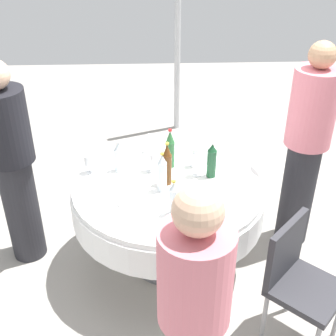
{
  "coord_description": "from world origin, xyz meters",
  "views": [
    {
      "loc": [
        -0.11,
        -2.66,
        2.48
      ],
      "look_at": [
        0.0,
        0.0,
        0.87
      ],
      "focal_mm": 47.56,
      "sensor_mm": 36.0,
      "label": 1
    }
  ],
  "objects": [
    {
      "name": "chair_outer",
      "position": [
        0.76,
        -0.72,
        0.52
      ],
      "size": [
        0.57,
        0.57,
        0.87
      ],
      "rotation": [
        0.0,
        0.0,
        3.95
      ],
      "color": "#2D2D33",
      "rests_on": "ground_plane"
    },
    {
      "name": "plate_front",
      "position": [
        0.37,
        0.35,
        0.75
      ],
      "size": [
        0.23,
        0.23,
        0.02
      ],
      "color": "white",
      "rests_on": "dining_table"
    },
    {
      "name": "person_mid",
      "position": [
        -1.12,
        0.15,
        0.85
      ],
      "size": [
        0.34,
        0.34,
        1.62
      ],
      "rotation": [
        0.0,
        0.0,
        1.44
      ],
      "color": "#26262B",
      "rests_on": "ground_plane"
    },
    {
      "name": "wine_glass_outer",
      "position": [
        -0.12,
        0.17,
        0.85
      ],
      "size": [
        0.08,
        0.08,
        0.16
      ],
      "color": "white",
      "rests_on": "dining_table"
    },
    {
      "name": "spoon_far",
      "position": [
        0.39,
        -0.22,
        0.74
      ],
      "size": [
        0.15,
        0.13,
        0.0
      ],
      "primitive_type": "cube",
      "rotation": [
        0.0,
        0.0,
        0.68
      ],
      "color": "silver",
      "rests_on": "dining_table"
    },
    {
      "name": "wine_glass_rear",
      "position": [
        0.22,
        0.1,
        0.85
      ],
      "size": [
        0.07,
        0.07,
        0.16
      ],
      "color": "white",
      "rests_on": "dining_table"
    },
    {
      "name": "bottle_green_rear",
      "position": [
        0.03,
        0.24,
        0.88
      ],
      "size": [
        0.07,
        0.07,
        0.31
      ],
      "color": "#2D6B38",
      "rests_on": "dining_table"
    },
    {
      "name": "fork_near",
      "position": [
        0.05,
        0.48,
        0.74
      ],
      "size": [
        0.06,
        0.18,
        0.0
      ],
      "primitive_type": "cube",
      "rotation": [
        0.0,
        0.0,
        4.49
      ],
      "color": "silver",
      "rests_on": "dining_table"
    },
    {
      "name": "bottle_clear_far",
      "position": [
        -0.04,
        -0.08,
        0.88
      ],
      "size": [
        0.06,
        0.06,
        0.3
      ],
      "color": "silver",
      "rests_on": "dining_table"
    },
    {
      "name": "bottle_clear_outer",
      "position": [
        -0.36,
        0.19,
        0.85
      ],
      "size": [
        0.07,
        0.07,
        0.24
      ],
      "color": "silver",
      "rests_on": "dining_table"
    },
    {
      "name": "person_near",
      "position": [
        0.07,
        -1.25,
        0.8
      ],
      "size": [
        0.34,
        0.34,
        1.53
      ],
      "rotation": [
        0.0,
        0.0,
        3.2
      ],
      "color": "#4C3F33",
      "rests_on": "ground_plane"
    },
    {
      "name": "person_north",
      "position": [
        1.06,
        0.26,
        0.88
      ],
      "size": [
        0.34,
        0.34,
        1.68
      ],
      "rotation": [
        0.0,
        0.0,
        -1.33
      ],
      "color": "#26262B",
      "rests_on": "ground_plane"
    },
    {
      "name": "plate_right",
      "position": [
        -0.26,
        -0.2,
        0.75
      ],
      "size": [
        0.22,
        0.22,
        0.02
      ],
      "color": "white",
      "rests_on": "dining_table"
    },
    {
      "name": "wine_glass_east",
      "position": [
        0.21,
        0.23,
        0.85
      ],
      "size": [
        0.07,
        0.07,
        0.15
      ],
      "color": "white",
      "rests_on": "dining_table"
    },
    {
      "name": "dining_table",
      "position": [
        0.0,
        0.0,
        0.59
      ],
      "size": [
        1.39,
        1.39,
        0.74
      ],
      "color": "white",
      "rests_on": "ground_plane"
    },
    {
      "name": "bottle_brown_north",
      "position": [
        -0.01,
        0.0,
        0.89
      ],
      "size": [
        0.07,
        0.07,
        0.33
      ],
      "color": "#593314",
      "rests_on": "dining_table"
    },
    {
      "name": "plate_west",
      "position": [
        0.14,
        -0.18,
        0.75
      ],
      "size": [
        0.21,
        0.21,
        0.02
      ],
      "color": "white",
      "rests_on": "dining_table"
    },
    {
      "name": "bottle_clear_mid",
      "position": [
        0.02,
        -0.36,
        0.86
      ],
      "size": [
        0.06,
        0.06,
        0.25
      ],
      "color": "silver",
      "rests_on": "dining_table"
    },
    {
      "name": "folded_napkin",
      "position": [
        -0.39,
        0.03,
        0.75
      ],
      "size": [
        0.15,
        0.15,
        0.02
      ],
      "primitive_type": "cube",
      "rotation": [
        0.0,
        0.0,
        -0.18
      ],
      "color": "white",
      "rests_on": "dining_table"
    },
    {
      "name": "bottle_dark_green_near",
      "position": [
        0.32,
        0.08,
        0.87
      ],
      "size": [
        0.07,
        0.07,
        0.28
      ],
      "color": "#194728",
      "rests_on": "dining_table"
    },
    {
      "name": "wine_glass_west",
      "position": [
        -0.57,
        0.17,
        0.84
      ],
      "size": [
        0.07,
        0.07,
        0.14
      ],
      "color": "white",
      "rests_on": "dining_table"
    },
    {
      "name": "wine_glass_far",
      "position": [
        -0.12,
        0.47,
        0.84
      ],
      "size": [
        0.06,
        0.06,
        0.15
      ],
      "color": "white",
      "rests_on": "dining_table"
    },
    {
      "name": "ground_plane",
      "position": [
        0.0,
        0.0,
        0.0
      ],
      "size": [
        10.0,
        10.0,
        0.0
      ],
      "primitive_type": "plane",
      "color": "gray"
    },
    {
      "name": "tent_pole_main",
      "position": [
        0.21,
        2.43,
        1.17
      ],
      "size": [
        0.07,
        0.07,
        2.35
      ],
      "primitive_type": "cylinder",
      "color": "#B2B5B7",
      "rests_on": "ground_plane"
    },
    {
      "name": "knife_mid",
      "position": [
        -0.14,
        -0.48,
        0.74
      ],
      "size": [
        0.08,
        0.17,
        0.0
      ],
      "primitive_type": "cube",
      "rotation": [
        0.0,
        0.0,
        5.1
      ],
      "color": "silver",
      "rests_on": "dining_table"
    }
  ]
}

